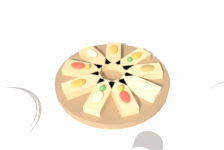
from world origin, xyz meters
TOP-DOWN VIEW (x-y plane):
  - ground_plane at (0.00, 0.00)m, footprint 3.00×3.00m
  - serving_board at (0.00, 0.00)m, footprint 0.38×0.38m
  - focaccia_slice_0 at (-0.10, 0.04)m, footprint 0.14×0.10m
  - focaccia_slice_1 at (-0.10, -0.02)m, footprint 0.14×0.08m
  - focaccia_slice_2 at (-0.06, -0.09)m, footprint 0.11×0.14m
  - focaccia_slice_3 at (0.01, -0.10)m, footprint 0.07×0.13m
  - focaccia_slice_4 at (0.07, -0.07)m, footprint 0.13×0.13m
  - focaccia_slice_5 at (0.10, -0.01)m, footprint 0.13×0.06m
  - focaccia_slice_6 at (0.08, 0.06)m, footprint 0.13×0.12m
  - focaccia_slice_7 at (0.02, 0.10)m, footprint 0.08×0.14m
  - focaccia_slice_8 at (-0.05, 0.09)m, footprint 0.10×0.14m
  - napkin_stack at (0.08, -0.35)m, footprint 0.14×0.13m

SIDE VIEW (x-z plane):
  - ground_plane at x=0.00m, z-range 0.00..0.00m
  - napkin_stack at x=0.08m, z-range 0.00..0.01m
  - serving_board at x=0.00m, z-range 0.00..0.02m
  - focaccia_slice_0 at x=-0.10m, z-range 0.02..0.06m
  - focaccia_slice_2 at x=-0.06m, z-range 0.02..0.06m
  - focaccia_slice_3 at x=0.01m, z-range 0.02..0.06m
  - focaccia_slice_5 at x=0.10m, z-range 0.02..0.06m
  - focaccia_slice_8 at x=-0.05m, z-range 0.02..0.06m
  - focaccia_slice_1 at x=-0.10m, z-range 0.02..0.06m
  - focaccia_slice_4 at x=0.07m, z-range 0.02..0.06m
  - focaccia_slice_6 at x=0.08m, z-range 0.02..0.06m
  - focaccia_slice_7 at x=0.02m, z-range 0.02..0.06m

